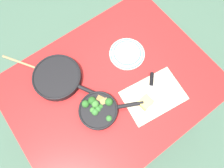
% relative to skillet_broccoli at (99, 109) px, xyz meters
% --- Properties ---
extents(ground_plane, '(14.00, 14.00, 0.00)m').
position_rel_skillet_broccoli_xyz_m(ground_plane, '(-0.16, -0.08, -0.78)').
color(ground_plane, '#476B56').
extents(dining_table_red, '(1.27, 0.98, 0.74)m').
position_rel_skillet_broccoli_xyz_m(dining_table_red, '(-0.16, -0.08, -0.11)').
color(dining_table_red, red).
rests_on(dining_table_red, ground_plane).
extents(skillet_broccoli, '(0.36, 0.25, 0.08)m').
position_rel_skillet_broccoli_xyz_m(skillet_broccoli, '(0.00, 0.00, 0.00)').
color(skillet_broccoli, black).
rests_on(skillet_broccoli, dining_table_red).
extents(skillet_eggs, '(0.30, 0.41, 0.05)m').
position_rel_skillet_broccoli_xyz_m(skillet_eggs, '(0.09, -0.32, -0.01)').
color(skillet_eggs, black).
rests_on(skillet_eggs, dining_table_red).
extents(wooden_spoon, '(0.24, 0.35, 0.02)m').
position_rel_skillet_broccoli_xyz_m(wooden_spoon, '(0.17, -0.47, -0.02)').
color(wooden_spoon, tan).
rests_on(wooden_spoon, dining_table_red).
extents(parchment_sheet, '(0.39, 0.29, 0.00)m').
position_rel_skillet_broccoli_xyz_m(parchment_sheet, '(-0.32, 0.12, -0.03)').
color(parchment_sheet, beige).
rests_on(parchment_sheet, dining_table_red).
extents(grater_knife, '(0.22, 0.22, 0.02)m').
position_rel_skillet_broccoli_xyz_m(grater_knife, '(-0.34, 0.08, -0.02)').
color(grater_knife, silver).
rests_on(grater_knife, dining_table_red).
extents(cheese_block, '(0.08, 0.08, 0.04)m').
position_rel_skillet_broccoli_xyz_m(cheese_block, '(-0.25, 0.13, -0.01)').
color(cheese_block, '#EACC66').
rests_on(cheese_block, dining_table_red).
extents(dinner_plate_stack, '(0.23, 0.23, 0.03)m').
position_rel_skillet_broccoli_xyz_m(dinner_plate_stack, '(-0.37, -0.20, -0.02)').
color(dinner_plate_stack, silver).
rests_on(dinner_plate_stack, dining_table_red).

